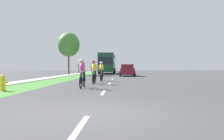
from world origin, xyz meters
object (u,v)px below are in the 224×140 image
object	(u,v)px
cyclist_lead	(82,73)
pickup_black	(111,69)
cyclist_trailing	(94,72)
sedan_maroon	(127,70)
fire_hydrant_yellow	(3,83)
bus_dark_green	(108,63)
street_tree_near	(69,45)
cyclist_distant	(101,71)

from	to	relation	value
cyclist_lead	pickup_black	world-z (taller)	pickup_black
cyclist_trailing	sedan_maroon	world-z (taller)	cyclist_trailing
fire_hydrant_yellow	bus_dark_green	bearing A→B (deg)	83.88
sedan_maroon	bus_dark_green	bearing A→B (deg)	105.45
cyclist_lead	street_tree_near	xyz separation A→B (m)	(-5.81, 21.35, 3.78)
sedan_maroon	bus_dark_green	size ratio (longest dim) A/B	0.37
cyclist_lead	cyclist_trailing	bearing A→B (deg)	84.53
cyclist_trailing	bus_dark_green	size ratio (longest dim) A/B	0.15
fire_hydrant_yellow	cyclist_lead	xyz separation A→B (m)	(3.51, 1.68, 0.44)
cyclist_lead	street_tree_near	bearing A→B (deg)	105.21
cyclist_lead	cyclist_trailing	size ratio (longest dim) A/B	1.00
fire_hydrant_yellow	sedan_maroon	world-z (taller)	sedan_maroon
fire_hydrant_yellow	cyclist_trailing	world-z (taller)	cyclist_trailing
pickup_black	fire_hydrant_yellow	bearing A→B (deg)	-93.99
pickup_black	street_tree_near	bearing A→B (deg)	-103.45
cyclist_distant	street_tree_near	xyz separation A→B (m)	(-6.35, 15.54, 3.78)
fire_hydrant_yellow	pickup_black	bearing A→B (deg)	86.01
fire_hydrant_yellow	sedan_maroon	bearing A→B (deg)	70.69
cyclist_trailing	cyclist_distant	distance (m)	2.86
cyclist_distant	street_tree_near	distance (m)	17.21
cyclist_trailing	cyclist_distant	world-z (taller)	same
sedan_maroon	bus_dark_green	world-z (taller)	bus_dark_green
bus_dark_green	sedan_maroon	bearing A→B (deg)	-74.55
pickup_black	cyclist_lead	bearing A→B (deg)	-89.62
fire_hydrant_yellow	cyclist_distant	distance (m)	8.53
cyclist_lead	bus_dark_green	distance (m)	28.43
fire_hydrant_yellow	street_tree_near	size ratio (longest dim) A/B	0.12
cyclist_trailing	sedan_maroon	xyz separation A→B (m)	(2.66, 13.77, -0.04)
cyclist_distant	street_tree_near	size ratio (longest dim) A/B	0.27
bus_dark_green	cyclist_trailing	bearing A→B (deg)	-88.73
fire_hydrant_yellow	cyclist_distant	world-z (taller)	cyclist_distant
cyclist_lead	pickup_black	distance (m)	44.40
sedan_maroon	street_tree_near	bearing A→B (deg)	152.15
cyclist_trailing	street_tree_near	bearing A→B (deg)	108.32
cyclist_distant	pickup_black	xyz separation A→B (m)	(-0.83, 38.59, 0.02)
sedan_maroon	pickup_black	world-z (taller)	pickup_black
cyclist_lead	cyclist_distant	xyz separation A→B (m)	(0.54, 5.81, 0.00)
cyclist_distant	street_tree_near	world-z (taller)	street_tree_near
cyclist_trailing	cyclist_distant	bearing A→B (deg)	84.84
cyclist_distant	pickup_black	world-z (taller)	pickup_black
cyclist_lead	bus_dark_green	xyz separation A→B (m)	(-0.28, 28.40, 1.17)
cyclist_lead	street_tree_near	size ratio (longest dim) A/B	0.27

